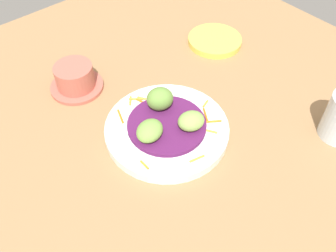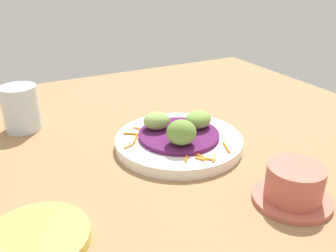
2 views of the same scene
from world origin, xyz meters
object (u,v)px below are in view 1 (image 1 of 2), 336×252
object	(u,v)px
guac_scoop_left	(150,131)
terracotta_bowl	(75,79)
main_plate	(167,130)
guac_scoop_center	(191,121)
side_plate_small	(215,41)
guac_scoop_right	(160,99)

from	to	relation	value
guac_scoop_left	terracotta_bowl	world-z (taller)	guac_scoop_left
main_plate	terracotta_bowl	bearing A→B (deg)	-164.36
main_plate	guac_scoop_center	bearing A→B (deg)	36.44
guac_scoop_left	guac_scoop_center	world-z (taller)	same
main_plate	guac_scoop_left	size ratio (longest dim) A/B	4.37
guac_scoop_center	side_plate_small	world-z (taller)	guac_scoop_center
guac_scoop_left	guac_scoop_center	size ratio (longest dim) A/B	1.07
guac_scoop_right	side_plate_small	xyz separation A→B (cm)	(-10.58, 26.59, -4.37)
guac_scoop_right	side_plate_small	world-z (taller)	guac_scoop_right
main_plate	guac_scoop_right	distance (cm)	6.15
side_plate_small	guac_scoop_left	bearing A→B (deg)	-65.13
guac_scoop_right	side_plate_small	distance (cm)	28.95
guac_scoop_center	terracotta_bowl	size ratio (longest dim) A/B	0.45
guac_scoop_right	guac_scoop_left	bearing A→B (deg)	-53.56
main_plate	side_plate_small	xyz separation A→B (cm)	(-14.76, 28.41, -0.24)
guac_scoop_center	side_plate_small	distance (cm)	31.85
guac_scoop_left	terracotta_bowl	xyz separation A→B (cm)	(-23.39, -1.87, -1.84)
guac_scoop_center	side_plate_small	size ratio (longest dim) A/B	0.39
main_plate	guac_scoop_center	distance (cm)	5.75
guac_scoop_center	guac_scoop_right	distance (cm)	7.93
guac_scoop_left	side_plate_small	distance (cm)	36.51
terracotta_bowl	main_plate	bearing A→B (deg)	15.64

